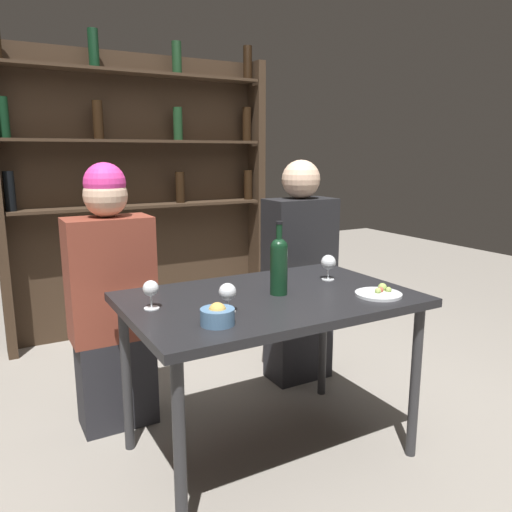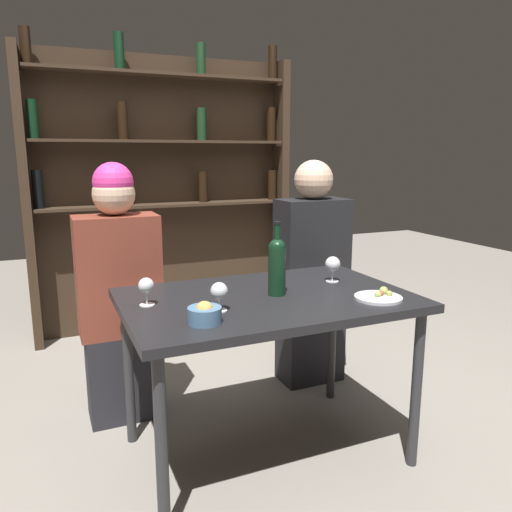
% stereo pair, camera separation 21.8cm
% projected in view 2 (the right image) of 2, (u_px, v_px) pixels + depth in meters
% --- Properties ---
extents(ground_plane, '(10.00, 10.00, 0.00)m').
position_uv_depth(ground_plane, '(266.00, 452.00, 2.26)').
color(ground_plane, gray).
extents(dining_table, '(1.20, 0.79, 0.73)m').
position_uv_depth(dining_table, '(267.00, 311.00, 2.12)').
color(dining_table, black).
rests_on(dining_table, ground_plane).
extents(wine_rack_wall, '(1.93, 0.21, 2.12)m').
position_uv_depth(wine_rack_wall, '(164.00, 185.00, 3.69)').
color(wine_rack_wall, '#38281C').
rests_on(wine_rack_wall, ground_plane).
extents(wine_bottle, '(0.07, 0.07, 0.31)m').
position_uv_depth(wine_bottle, '(277.00, 264.00, 2.10)').
color(wine_bottle, black).
rests_on(wine_bottle, dining_table).
extents(wine_glass_0, '(0.06, 0.06, 0.11)m').
position_uv_depth(wine_glass_0, '(146.00, 287.00, 1.96)').
color(wine_glass_0, silver).
rests_on(wine_glass_0, dining_table).
extents(wine_glass_1, '(0.07, 0.07, 0.11)m').
position_uv_depth(wine_glass_1, '(219.00, 292.00, 1.89)').
color(wine_glass_1, silver).
rests_on(wine_glass_1, dining_table).
extents(wine_glass_2, '(0.07, 0.07, 0.12)m').
position_uv_depth(wine_glass_2, '(333.00, 265.00, 2.33)').
color(wine_glass_2, silver).
rests_on(wine_glass_2, dining_table).
extents(food_plate_0, '(0.20, 0.20, 0.04)m').
position_uv_depth(food_plate_0, '(379.00, 297.00, 2.07)').
color(food_plate_0, silver).
rests_on(food_plate_0, dining_table).
extents(snack_bowl, '(0.12, 0.12, 0.08)m').
position_uv_depth(snack_bowl, '(205.00, 314.00, 1.77)').
color(snack_bowl, '#4C7299').
rests_on(snack_bowl, dining_table).
extents(seated_person_left, '(0.39, 0.22, 1.29)m').
position_uv_depth(seated_person_left, '(120.00, 299.00, 2.45)').
color(seated_person_left, '#26262B').
rests_on(seated_person_left, ground_plane).
extents(seated_person_right, '(0.39, 0.22, 1.29)m').
position_uv_depth(seated_person_right, '(311.00, 279.00, 2.87)').
color(seated_person_right, '#26262B').
rests_on(seated_person_right, ground_plane).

